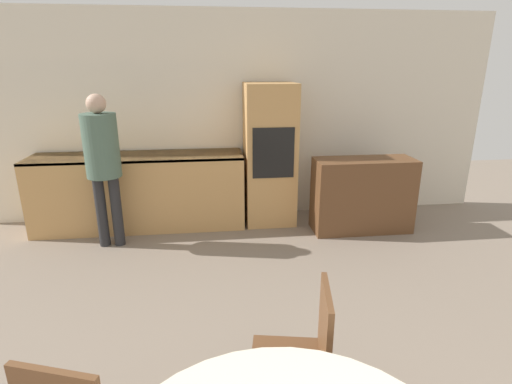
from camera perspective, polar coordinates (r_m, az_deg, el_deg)
wall_back at (r=5.22m, az=-2.83°, el=10.58°), size 6.68×0.05×2.60m
kitchen_counter at (r=5.12m, az=-16.22°, el=0.21°), size 2.53×0.60×0.91m
oven_unit at (r=5.01m, az=1.96°, el=5.31°), size 0.62×0.59×1.75m
sideboard at (r=4.99m, az=14.96°, el=-0.43°), size 1.19×0.45×0.89m
chair_far_right at (r=2.29m, az=7.02°, el=-22.00°), size 0.47×0.47×0.89m
person_standing at (r=4.54m, az=-21.10°, el=4.87°), size 0.36×0.36×1.67m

